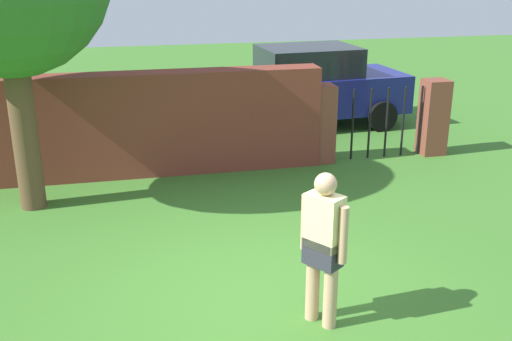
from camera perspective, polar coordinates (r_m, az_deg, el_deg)
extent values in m
plane|color=#3D7528|center=(6.91, 0.27, -11.49)|extent=(40.00, 40.00, 0.00)
cube|color=brown|center=(10.42, -13.11, 4.05)|extent=(7.00, 0.50, 1.74)
cylinder|color=brown|center=(9.35, -20.83, 4.16)|extent=(0.37, 0.37, 2.58)
cylinder|color=tan|center=(6.33, 5.30, -10.25)|extent=(0.14, 0.14, 0.85)
cylinder|color=tan|center=(6.22, 6.95, -10.89)|extent=(0.14, 0.14, 0.85)
cube|color=#2D2D38|center=(6.10, 6.24, -7.51)|extent=(0.39, 0.42, 0.28)
cube|color=beige|center=(5.96, 6.36, -4.73)|extent=(0.39, 0.42, 0.55)
sphere|color=tan|center=(5.81, 6.50, -1.26)|extent=(0.22, 0.22, 0.22)
cylinder|color=tan|center=(6.11, 4.62, -4.80)|extent=(0.09, 0.09, 0.58)
cylinder|color=tan|center=(5.87, 8.12, -5.98)|extent=(0.09, 0.09, 0.58)
cube|color=brown|center=(11.00, 6.06, 4.34)|extent=(0.44, 0.44, 1.40)
cube|color=brown|center=(11.86, 16.17, 4.79)|extent=(0.44, 0.44, 1.40)
cylinder|color=black|center=(11.10, 7.38, 4.16)|extent=(0.04, 0.04, 1.30)
cylinder|color=black|center=(11.22, 8.97, 4.24)|extent=(0.04, 0.04, 1.30)
cylinder|color=black|center=(11.34, 10.53, 4.32)|extent=(0.04, 0.04, 1.30)
cylinder|color=black|center=(11.47, 12.05, 4.39)|extent=(0.04, 0.04, 1.30)
cylinder|color=black|center=(11.61, 13.54, 4.45)|extent=(0.04, 0.04, 1.30)
cylinder|color=black|center=(11.75, 14.99, 4.51)|extent=(0.04, 0.04, 1.30)
cube|color=navy|center=(13.35, 4.79, 7.17)|extent=(4.33, 2.04, 0.80)
cube|color=#1E2328|center=(13.22, 4.87, 10.14)|extent=(2.12, 1.66, 0.60)
cylinder|color=black|center=(12.22, 0.25, 4.15)|extent=(0.66, 0.27, 0.64)
cylinder|color=black|center=(13.80, -1.88, 5.93)|extent=(0.66, 0.27, 0.64)
cylinder|color=black|center=(13.27, 11.61, 4.99)|extent=(0.66, 0.27, 0.64)
cylinder|color=black|center=(14.74, 8.47, 6.61)|extent=(0.66, 0.27, 0.64)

